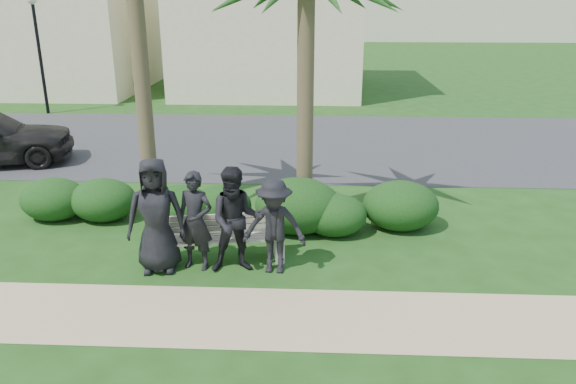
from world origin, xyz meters
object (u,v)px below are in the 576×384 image
Objects in this scene: man_b at (195,221)px; man_c at (236,220)px; street_lamp at (37,33)px; man_d at (274,227)px; park_bench at (220,242)px; man_a at (156,216)px.

man_c is (0.68, -0.06, 0.05)m from man_b.
man_d is (9.50, -12.40, -2.15)m from street_lamp.
park_bench is 1.19m from man_a.
man_b is at bearing 166.35° from man_c.
man_b is at bearing -56.31° from street_lamp.
street_lamp reaches higher than man_a.
park_bench is 1.11m from man_d.
man_b is 1.29m from man_d.
man_a is (7.61, -12.42, -1.99)m from street_lamp.
street_lamp is at bearing 113.85° from man_a.
man_a is 1.08× the size of man_c.
street_lamp is 2.72× the size of man_d.
man_b is at bearing 1.80° from man_a.
man_c is (0.34, -0.33, 0.54)m from park_bench.
man_d is (0.61, -0.01, -0.09)m from man_c.
man_c is (1.28, 0.04, -0.07)m from man_a.
street_lamp reaches higher than man_b.
man_d is (0.95, -0.35, 0.45)m from park_bench.
man_a reaches higher than man_b.
street_lamp is 2.25× the size of man_a.
park_bench is at bearing 51.25° from man_b.
street_lamp is 1.91× the size of park_bench.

